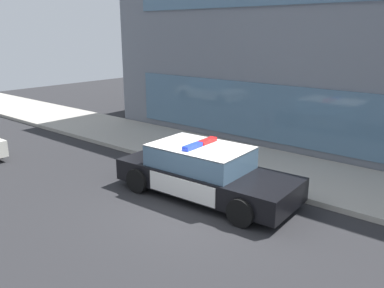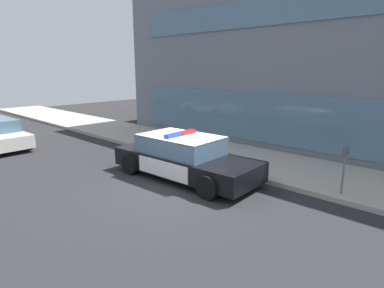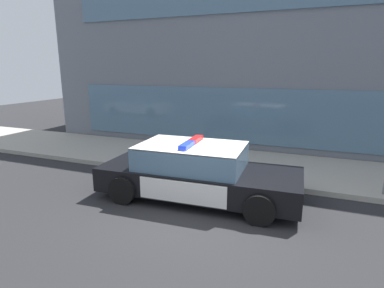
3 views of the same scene
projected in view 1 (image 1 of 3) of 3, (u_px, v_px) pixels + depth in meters
name	position (u px, v px, depth m)	size (l,w,h in m)	color
ground	(202.00, 207.00, 10.00)	(48.00, 48.00, 0.00)	#262628
sidewalk	(272.00, 168.00, 12.66)	(48.00, 3.44, 0.15)	#A39E93
storefront_building	(379.00, 40.00, 15.93)	(20.24, 9.94, 7.91)	slate
police_cruiser	(204.00, 172.00, 10.57)	(5.05, 2.28, 1.49)	black
fire_hydrant	(188.00, 147.00, 13.46)	(0.34, 0.39, 0.73)	red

